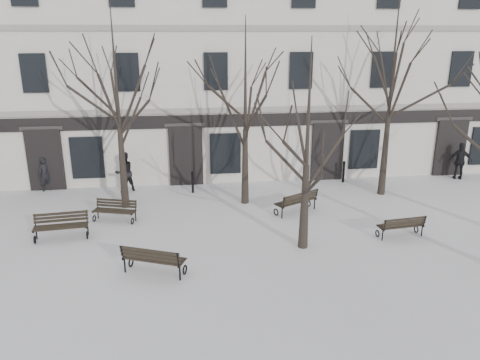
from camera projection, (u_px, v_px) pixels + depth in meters
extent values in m
plane|color=silver|center=(294.00, 253.00, 15.79)|extent=(100.00, 100.00, 0.00)
cube|color=silver|center=(245.00, 62.00, 26.42)|extent=(40.00, 10.00, 11.00)
cube|color=gray|center=(258.00, 110.00, 22.24)|extent=(40.00, 0.12, 0.25)
cube|color=gray|center=(259.00, 28.00, 21.12)|extent=(40.00, 0.12, 0.25)
cube|color=black|center=(258.00, 120.00, 22.38)|extent=(40.00, 0.10, 0.60)
cube|color=black|center=(45.00, 160.00, 21.71)|extent=(1.60, 0.22, 2.90)
cube|color=#2D2B28|center=(41.00, 128.00, 21.22)|extent=(1.90, 0.08, 0.18)
cube|color=black|center=(87.00, 158.00, 21.93)|extent=(1.50, 0.14, 2.00)
cube|color=black|center=(186.00, 156.00, 22.46)|extent=(1.60, 0.22, 2.90)
cube|color=#2D2B28|center=(185.00, 125.00, 21.97)|extent=(1.90, 0.08, 0.18)
cube|color=black|center=(225.00, 153.00, 22.67)|extent=(1.50, 0.14, 2.00)
cube|color=black|center=(327.00, 151.00, 23.26)|extent=(1.60, 0.22, 2.90)
cube|color=#2D2B28|center=(329.00, 122.00, 22.77)|extent=(1.90, 0.08, 0.18)
cube|color=black|center=(364.00, 149.00, 23.47)|extent=(1.50, 0.14, 2.00)
cube|color=black|center=(450.00, 148.00, 24.01)|extent=(1.60, 0.22, 2.90)
cube|color=#2D2B28|center=(454.00, 119.00, 23.51)|extent=(1.90, 0.08, 0.18)
cube|color=black|center=(34.00, 73.00, 20.53)|extent=(1.10, 0.14, 1.70)
cube|color=black|center=(127.00, 72.00, 20.99)|extent=(1.10, 0.14, 1.70)
cube|color=black|center=(216.00, 71.00, 21.45)|extent=(1.10, 0.14, 1.70)
cube|color=black|center=(301.00, 71.00, 21.90)|extent=(1.10, 0.14, 1.70)
cube|color=black|center=(383.00, 70.00, 22.36)|extent=(1.10, 0.14, 1.70)
cube|color=black|center=(461.00, 69.00, 22.82)|extent=(1.10, 0.14, 1.70)
cone|color=black|center=(304.00, 207.00, 15.80)|extent=(0.34, 0.34, 2.95)
cone|color=black|center=(123.00, 168.00, 19.44)|extent=(0.34, 0.34, 3.45)
cone|color=black|center=(245.00, 167.00, 19.96)|extent=(0.34, 0.34, 3.27)
cone|color=black|center=(385.00, 155.00, 21.00)|extent=(0.34, 0.34, 3.72)
torus|color=black|center=(35.00, 240.00, 16.45)|extent=(0.08, 0.31, 0.30)
cylinder|color=black|center=(36.00, 233.00, 16.77)|extent=(0.05, 0.05, 0.47)
cube|color=black|center=(35.00, 229.00, 16.52)|extent=(0.11, 0.58, 0.05)
torus|color=black|center=(87.00, 235.00, 16.83)|extent=(0.08, 0.31, 0.30)
cylinder|color=black|center=(88.00, 229.00, 17.15)|extent=(0.05, 0.05, 0.47)
cube|color=black|center=(87.00, 225.00, 16.90)|extent=(0.11, 0.58, 0.05)
cube|color=black|center=(60.00, 229.00, 16.49)|extent=(1.87, 0.29, 0.04)
cube|color=black|center=(61.00, 227.00, 16.63)|extent=(1.87, 0.29, 0.04)
cube|color=black|center=(61.00, 226.00, 16.76)|extent=(1.87, 0.29, 0.04)
cube|color=black|center=(62.00, 224.00, 16.90)|extent=(1.87, 0.29, 0.04)
cube|color=black|center=(61.00, 220.00, 16.90)|extent=(1.87, 0.23, 0.09)
cube|color=black|center=(61.00, 217.00, 16.88)|extent=(1.87, 0.23, 0.09)
cube|color=black|center=(61.00, 213.00, 16.86)|extent=(1.87, 0.23, 0.09)
cylinder|color=black|center=(35.00, 221.00, 16.71)|extent=(0.06, 0.15, 0.52)
cylinder|color=black|center=(87.00, 217.00, 17.09)|extent=(0.06, 0.15, 0.52)
torus|color=black|center=(185.00, 270.00, 14.37)|extent=(0.17, 0.31, 0.31)
cylinder|color=black|center=(180.00, 273.00, 13.98)|extent=(0.05, 0.05, 0.49)
cube|color=black|center=(182.00, 263.00, 14.09)|extent=(0.28, 0.57, 0.05)
torus|color=black|center=(131.00, 262.00, 14.84)|extent=(0.17, 0.31, 0.31)
cylinder|color=black|center=(125.00, 265.00, 14.45)|extent=(0.05, 0.05, 0.49)
cube|color=black|center=(127.00, 255.00, 14.56)|extent=(0.28, 0.57, 0.05)
cube|color=black|center=(157.00, 255.00, 14.53)|extent=(1.83, 0.83, 0.04)
cube|color=black|center=(155.00, 257.00, 14.39)|extent=(1.83, 0.83, 0.04)
cube|color=black|center=(153.00, 259.00, 14.26)|extent=(1.83, 0.83, 0.04)
cube|color=black|center=(151.00, 262.00, 14.12)|extent=(1.83, 0.83, 0.04)
cube|color=black|center=(150.00, 258.00, 14.04)|extent=(1.81, 0.78, 0.10)
cube|color=black|center=(150.00, 254.00, 13.98)|extent=(1.81, 0.78, 0.10)
cube|color=black|center=(149.00, 251.00, 13.91)|extent=(1.81, 0.78, 0.10)
cylinder|color=black|center=(178.00, 261.00, 13.77)|extent=(0.10, 0.16, 0.54)
cylinder|color=black|center=(122.00, 253.00, 14.23)|extent=(0.10, 0.16, 0.54)
torus|color=black|center=(416.00, 229.00, 17.36)|extent=(0.08, 0.28, 0.27)
cylinder|color=black|center=(422.00, 231.00, 17.03)|extent=(0.05, 0.05, 0.42)
cube|color=black|center=(420.00, 224.00, 17.12)|extent=(0.11, 0.52, 0.05)
torus|color=black|center=(377.00, 233.00, 17.00)|extent=(0.08, 0.28, 0.27)
cylinder|color=black|center=(382.00, 235.00, 16.66)|extent=(0.05, 0.05, 0.42)
cube|color=black|center=(381.00, 228.00, 16.75)|extent=(0.11, 0.52, 0.05)
cube|color=black|center=(397.00, 223.00, 17.12)|extent=(1.69, 0.29, 0.03)
cube|color=black|center=(399.00, 225.00, 17.00)|extent=(1.69, 0.29, 0.03)
cube|color=black|center=(401.00, 226.00, 16.88)|extent=(1.69, 0.29, 0.03)
cube|color=black|center=(403.00, 227.00, 16.76)|extent=(1.69, 0.29, 0.03)
cube|color=black|center=(404.00, 225.00, 16.68)|extent=(1.68, 0.24, 0.08)
cube|color=black|center=(405.00, 222.00, 16.63)|extent=(1.68, 0.24, 0.08)
cube|color=black|center=(406.00, 219.00, 16.58)|extent=(1.68, 0.24, 0.08)
cylinder|color=black|center=(424.00, 221.00, 16.84)|extent=(0.05, 0.14, 0.47)
cylinder|color=black|center=(385.00, 226.00, 16.47)|extent=(0.05, 0.14, 0.47)
torus|color=black|center=(94.00, 218.00, 18.37)|extent=(0.12, 0.27, 0.27)
cylinder|color=black|center=(98.00, 213.00, 18.66)|extent=(0.05, 0.05, 0.42)
cube|color=black|center=(96.00, 210.00, 18.44)|extent=(0.19, 0.50, 0.05)
torus|color=black|center=(132.00, 221.00, 18.12)|extent=(0.12, 0.27, 0.27)
cylinder|color=black|center=(136.00, 216.00, 18.41)|extent=(0.05, 0.05, 0.42)
cube|color=black|center=(134.00, 213.00, 18.19)|extent=(0.19, 0.50, 0.05)
cube|color=black|center=(112.00, 213.00, 18.12)|extent=(1.63, 0.56, 0.03)
cube|color=black|center=(114.00, 212.00, 18.24)|extent=(1.63, 0.56, 0.03)
cube|color=black|center=(115.00, 210.00, 18.36)|extent=(1.63, 0.56, 0.03)
cube|color=black|center=(116.00, 209.00, 18.48)|extent=(1.63, 0.56, 0.03)
cube|color=black|center=(117.00, 206.00, 18.48)|extent=(1.62, 0.51, 0.08)
cube|color=black|center=(116.00, 203.00, 18.47)|extent=(1.62, 0.51, 0.08)
cube|color=black|center=(116.00, 200.00, 18.45)|extent=(1.62, 0.51, 0.08)
cylinder|color=black|center=(98.00, 203.00, 18.61)|extent=(0.07, 0.14, 0.46)
cylinder|color=black|center=(136.00, 206.00, 18.36)|extent=(0.07, 0.14, 0.46)
torus|color=black|center=(308.00, 203.00, 19.96)|extent=(0.19, 0.29, 0.30)
cylinder|color=black|center=(314.00, 204.00, 19.64)|extent=(0.05, 0.05, 0.47)
cube|color=black|center=(312.00, 197.00, 19.71)|extent=(0.32, 0.53, 0.05)
torus|color=black|center=(276.00, 212.00, 18.97)|extent=(0.19, 0.29, 0.30)
cylinder|color=black|center=(282.00, 213.00, 18.65)|extent=(0.05, 0.05, 0.47)
cube|color=black|center=(279.00, 206.00, 18.73)|extent=(0.32, 0.53, 0.05)
cube|color=black|center=(292.00, 199.00, 19.39)|extent=(1.70, 0.98, 0.04)
cube|color=black|center=(294.00, 200.00, 19.28)|extent=(1.70, 0.98, 0.04)
cube|color=black|center=(297.00, 201.00, 19.16)|extent=(1.70, 0.98, 0.04)
cube|color=black|center=(299.00, 202.00, 19.05)|extent=(1.70, 0.98, 0.04)
cube|color=black|center=(300.00, 200.00, 18.98)|extent=(1.67, 0.93, 0.09)
cube|color=black|center=(301.00, 197.00, 18.92)|extent=(1.67, 0.93, 0.09)
cube|color=black|center=(301.00, 194.00, 18.87)|extent=(1.67, 0.93, 0.09)
cylinder|color=black|center=(316.00, 194.00, 19.44)|extent=(0.11, 0.15, 0.52)
cylinder|color=black|center=(284.00, 203.00, 18.45)|extent=(0.11, 0.15, 0.52)
cylinder|color=black|center=(193.00, 183.00, 21.57)|extent=(0.11, 0.11, 0.95)
sphere|color=black|center=(192.00, 173.00, 21.42)|extent=(0.13, 0.13, 0.13)
cylinder|color=black|center=(344.00, 173.00, 23.07)|extent=(0.12, 0.12, 1.00)
sphere|color=black|center=(344.00, 162.00, 22.91)|extent=(0.14, 0.14, 0.14)
imported|color=black|center=(47.00, 190.00, 22.01)|extent=(0.70, 0.63, 1.61)
imported|color=black|center=(126.00, 192.00, 21.86)|extent=(1.17, 1.13, 1.90)
imported|color=black|center=(458.00, 179.00, 23.75)|extent=(1.18, 0.81, 1.87)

